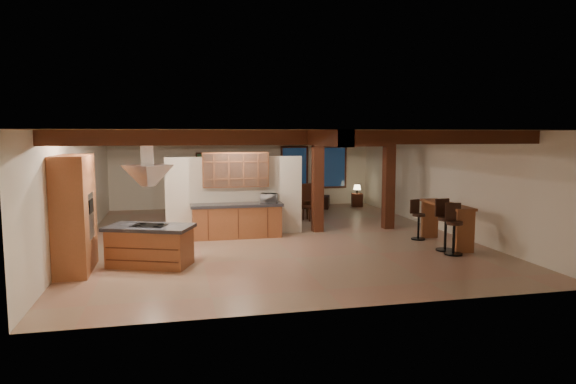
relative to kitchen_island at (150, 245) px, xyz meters
name	(u,v)px	position (x,y,z in m)	size (l,w,h in m)	color
ground	(274,237)	(3.19, 2.50, -0.45)	(12.00, 12.00, 0.00)	tan
room_walls	(273,172)	(3.19, 2.50, 1.33)	(12.00, 12.00, 12.00)	white
ceiling_beams	(273,136)	(3.19, 2.50, 2.31)	(10.00, 12.00, 0.28)	#402110
timber_posts	(354,170)	(5.69, 3.00, 1.32)	(2.50, 0.30, 2.90)	#402110
partition_wall	(235,196)	(2.19, 3.00, 0.65)	(3.80, 0.18, 2.20)	white
pantry_cabinet	(75,214)	(-1.47, -0.10, 0.75)	(0.67, 1.60, 2.40)	#975030
back_counter	(237,220)	(2.19, 2.61, 0.03)	(2.50, 0.66, 0.94)	#975030
upper_display_cabinet	(235,170)	(2.19, 2.81, 1.40)	(1.80, 0.36, 0.95)	#975030
range_hood	(148,184)	(0.00, 0.00, 1.33)	(1.10, 1.10, 1.40)	silver
back_windows	(314,167)	(5.99, 8.43, 1.05)	(2.70, 0.07, 1.70)	#402110
framed_art	(205,164)	(1.69, 8.43, 1.25)	(0.65, 0.05, 0.85)	#402110
recessed_cans	(178,132)	(0.66, 0.56, 2.42)	(3.16, 2.46, 0.03)	silver
kitchen_island	(150,245)	(0.00, 0.00, 0.00)	(2.02, 1.55, 0.89)	#975030
dining_table	(281,210)	(3.99, 5.28, -0.14)	(1.76, 0.98, 0.62)	#381D0E
sofa	(299,199)	(5.25, 7.81, -0.12)	(2.28, 0.89, 0.66)	black
microwave	(269,198)	(3.09, 2.61, 0.62)	(0.45, 0.31, 0.25)	#AFAFB4
bar_counter	(446,217)	(7.30, 0.51, 0.27)	(0.58, 2.06, 1.07)	#975030
side_table	(357,200)	(7.52, 7.61, -0.19)	(0.41, 0.41, 0.51)	#402110
table_lamp	(357,187)	(7.52, 7.61, 0.30)	(0.29, 0.29, 0.34)	black
bar_stool_a	(454,229)	(6.93, -0.48, 0.16)	(0.44, 0.45, 1.21)	black
bar_stool_b	(445,225)	(6.94, -0.05, 0.19)	(0.44, 0.44, 1.25)	black
bar_stool_c	(418,219)	(6.91, 1.31, 0.09)	(0.39, 0.40, 1.07)	black
dining_chairs	(281,201)	(3.99, 5.28, 0.16)	(2.38, 2.38, 1.20)	#402110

